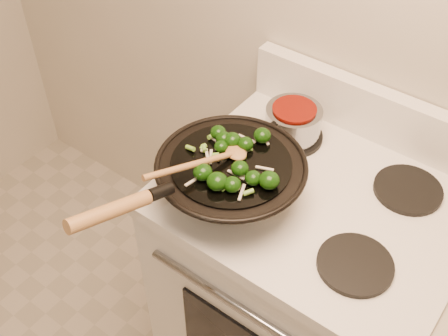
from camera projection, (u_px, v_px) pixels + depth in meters
The scene contains 5 objects.
stove at pixel (303, 290), 1.79m from camera, with size 0.78×0.67×1.08m.
wok at pixel (230, 178), 1.41m from camera, with size 0.38×0.63×0.24m.
stirfry at pixel (235, 160), 1.36m from camera, with size 0.26×0.27×0.04m.
wooden_spoon at pixel (211, 159), 1.35m from camera, with size 0.12×0.28×0.07m.
saucepan at pixel (293, 122), 1.59m from camera, with size 0.16×0.26×0.10m.
Camera 1 is at (0.33, 0.21, 2.00)m, focal length 45.00 mm.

